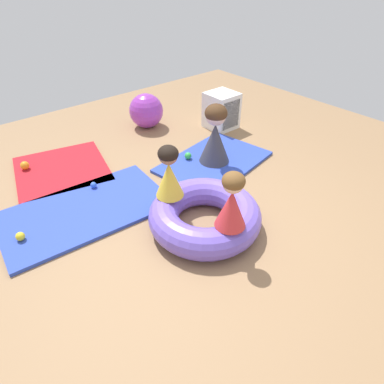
{
  "coord_description": "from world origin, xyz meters",
  "views": [
    {
      "loc": [
        -1.82,
        -1.94,
        2.32
      ],
      "look_at": [
        -0.05,
        0.17,
        0.33
      ],
      "focal_mm": 31.35,
      "sensor_mm": 36.0,
      "label": 1
    }
  ],
  "objects_px": {
    "child_in_yellow": "(169,172)",
    "adult_seated": "(215,135)",
    "play_ball_orange": "(25,165)",
    "play_ball_blue": "(93,185)",
    "play_ball_yellow": "(20,236)",
    "storage_cube": "(222,111)",
    "play_ball_green": "(188,156)",
    "child_in_red": "(232,201)",
    "exercise_ball_large": "(146,111)",
    "inflatable_cushion": "(205,215)"
  },
  "relations": [
    {
      "from": "child_in_yellow",
      "to": "adult_seated",
      "type": "relative_size",
      "value": 0.71
    },
    {
      "from": "play_ball_orange",
      "to": "play_ball_blue",
      "type": "distance_m",
      "value": 1.06
    },
    {
      "from": "play_ball_yellow",
      "to": "storage_cube",
      "type": "relative_size",
      "value": 0.16
    },
    {
      "from": "play_ball_orange",
      "to": "play_ball_green",
      "type": "distance_m",
      "value": 2.1
    },
    {
      "from": "play_ball_blue",
      "to": "storage_cube",
      "type": "distance_m",
      "value": 2.41
    },
    {
      "from": "adult_seated",
      "to": "child_in_yellow",
      "type": "bearing_deg",
      "value": 130.77
    },
    {
      "from": "child_in_red",
      "to": "exercise_ball_large",
      "type": "distance_m",
      "value": 2.98
    },
    {
      "from": "child_in_red",
      "to": "storage_cube",
      "type": "distance_m",
      "value": 2.74
    },
    {
      "from": "play_ball_yellow",
      "to": "child_in_yellow",
      "type": "bearing_deg",
      "value": -25.32
    },
    {
      "from": "play_ball_blue",
      "to": "child_in_red",
      "type": "bearing_deg",
      "value": -72.79
    },
    {
      "from": "child_in_yellow",
      "to": "exercise_ball_large",
      "type": "distance_m",
      "value": 2.37
    },
    {
      "from": "exercise_ball_large",
      "to": "storage_cube",
      "type": "distance_m",
      "value": 1.2
    },
    {
      "from": "play_ball_yellow",
      "to": "exercise_ball_large",
      "type": "distance_m",
      "value": 2.84
    },
    {
      "from": "child_in_yellow",
      "to": "play_ball_yellow",
      "type": "relative_size",
      "value": 6.33
    },
    {
      "from": "play_ball_orange",
      "to": "storage_cube",
      "type": "xyz_separation_m",
      "value": [
        2.87,
        -0.66,
        0.19
      ]
    },
    {
      "from": "child_in_yellow",
      "to": "storage_cube",
      "type": "relative_size",
      "value": 0.99
    },
    {
      "from": "child_in_yellow",
      "to": "play_ball_orange",
      "type": "xyz_separation_m",
      "value": [
        -0.87,
        1.94,
        -0.48
      ]
    },
    {
      "from": "inflatable_cushion",
      "to": "child_in_yellow",
      "type": "xyz_separation_m",
      "value": [
        -0.18,
        0.34,
        0.42
      ]
    },
    {
      "from": "exercise_ball_large",
      "to": "inflatable_cushion",
      "type": "bearing_deg",
      "value": -110.84
    },
    {
      "from": "play_ball_orange",
      "to": "play_ball_green",
      "type": "bearing_deg",
      "value": -32.9
    },
    {
      "from": "child_in_red",
      "to": "play_ball_yellow",
      "type": "relative_size",
      "value": 6.33
    },
    {
      "from": "adult_seated",
      "to": "storage_cube",
      "type": "distance_m",
      "value": 1.15
    },
    {
      "from": "play_ball_yellow",
      "to": "play_ball_orange",
      "type": "xyz_separation_m",
      "value": [
        0.47,
        1.3,
        0.01
      ]
    },
    {
      "from": "adult_seated",
      "to": "play_ball_orange",
      "type": "bearing_deg",
      "value": 70.37
    },
    {
      "from": "play_ball_blue",
      "to": "play_ball_green",
      "type": "height_order",
      "value": "play_ball_green"
    },
    {
      "from": "child_in_red",
      "to": "adult_seated",
      "type": "distance_m",
      "value": 1.61
    },
    {
      "from": "inflatable_cushion",
      "to": "child_in_yellow",
      "type": "height_order",
      "value": "child_in_yellow"
    },
    {
      "from": "play_ball_orange",
      "to": "exercise_ball_large",
      "type": "relative_size",
      "value": 0.2
    },
    {
      "from": "play_ball_orange",
      "to": "exercise_ball_large",
      "type": "height_order",
      "value": "exercise_ball_large"
    },
    {
      "from": "inflatable_cushion",
      "to": "child_in_red",
      "type": "bearing_deg",
      "value": -95.95
    },
    {
      "from": "play_ball_yellow",
      "to": "play_ball_orange",
      "type": "relative_size",
      "value": 0.81
    },
    {
      "from": "storage_cube",
      "to": "child_in_red",
      "type": "bearing_deg",
      "value": -132.92
    },
    {
      "from": "play_ball_blue",
      "to": "exercise_ball_large",
      "type": "height_order",
      "value": "exercise_ball_large"
    },
    {
      "from": "play_ball_orange",
      "to": "play_ball_green",
      "type": "relative_size",
      "value": 1.15
    },
    {
      "from": "inflatable_cushion",
      "to": "play_ball_orange",
      "type": "xyz_separation_m",
      "value": [
        -1.05,
        2.28,
        -0.06
      ]
    },
    {
      "from": "child_in_yellow",
      "to": "play_ball_yellow",
      "type": "distance_m",
      "value": 1.56
    },
    {
      "from": "child_in_yellow",
      "to": "child_in_red",
      "type": "distance_m",
      "value": 0.73
    },
    {
      "from": "play_ball_yellow",
      "to": "inflatable_cushion",
      "type": "bearing_deg",
      "value": -32.66
    },
    {
      "from": "child_in_red",
      "to": "play_ball_green",
      "type": "height_order",
      "value": "child_in_red"
    },
    {
      "from": "child_in_yellow",
      "to": "play_ball_blue",
      "type": "distance_m",
      "value": 1.18
    },
    {
      "from": "play_ball_blue",
      "to": "inflatable_cushion",
      "type": "bearing_deg",
      "value": -66.85
    },
    {
      "from": "inflatable_cushion",
      "to": "child_in_yellow",
      "type": "bearing_deg",
      "value": 117.5
    },
    {
      "from": "child_in_yellow",
      "to": "play_ball_blue",
      "type": "xyz_separation_m",
      "value": [
        -0.39,
        0.99,
        -0.5
      ]
    },
    {
      "from": "storage_cube",
      "to": "exercise_ball_large",
      "type": "bearing_deg",
      "value": 138.08
    },
    {
      "from": "play_ball_orange",
      "to": "play_ball_blue",
      "type": "bearing_deg",
      "value": -63.11
    },
    {
      "from": "exercise_ball_large",
      "to": "adult_seated",
      "type": "bearing_deg",
      "value": -88.78
    },
    {
      "from": "exercise_ball_large",
      "to": "child_in_red",
      "type": "bearing_deg",
      "value": -108.94
    },
    {
      "from": "play_ball_yellow",
      "to": "play_ball_blue",
      "type": "bearing_deg",
      "value": 20.75
    },
    {
      "from": "child_in_red",
      "to": "play_ball_blue",
      "type": "height_order",
      "value": "child_in_red"
    },
    {
      "from": "play_ball_orange",
      "to": "play_ball_blue",
      "type": "relative_size",
      "value": 1.48
    }
  ]
}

